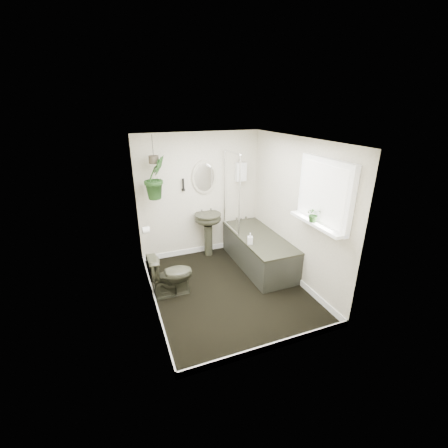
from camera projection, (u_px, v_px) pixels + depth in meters
name	position (u px, v px, depth m)	size (l,w,h in m)	color
floor	(227.00, 289.00, 4.79)	(2.30, 2.80, 0.02)	black
ceiling	(228.00, 139.00, 3.92)	(2.30, 2.80, 0.02)	white
wall_back	(200.00, 196.00, 5.58)	(2.30, 0.02, 2.30)	beige
wall_front	(278.00, 267.00, 3.13)	(2.30, 0.02, 2.30)	beige
wall_left	(147.00, 233.00, 3.97)	(0.02, 2.80, 2.30)	beige
wall_right	(296.00, 212.00, 4.74)	(0.02, 2.80, 2.30)	beige
skirting	(227.00, 285.00, 4.76)	(2.30, 2.80, 0.10)	white
bathtub	(258.00, 250.00, 5.38)	(0.72, 1.72, 0.58)	#2B2C20
bath_screen	(232.00, 192.00, 5.32)	(0.04, 0.72, 1.40)	silver
shower_box	(241.00, 172.00, 5.63)	(0.20, 0.10, 0.35)	white
oval_mirror	(204.00, 177.00, 5.44)	(0.46, 0.03, 0.62)	#B9B298
wall_sconce	(183.00, 185.00, 5.34)	(0.04, 0.04, 0.22)	black
toilet_roll_holder	(146.00, 230.00, 4.69)	(0.11, 0.11, 0.11)	white
window_recess	(325.00, 193.00, 3.93)	(0.08, 1.00, 0.90)	white
window_sill	(317.00, 223.00, 4.06)	(0.18, 1.00, 0.04)	white
window_blinds	(322.00, 193.00, 3.91)	(0.01, 0.86, 0.76)	white
toilet	(171.00, 275.00, 4.53)	(0.37, 0.66, 0.67)	#2B2C20
pedestal_sink	(208.00, 234.00, 5.71)	(0.50, 0.42, 0.85)	#2B2C20
sill_plant	(314.00, 214.00, 4.02)	(0.19, 0.16, 0.21)	black
hanging_plant	(155.00, 178.00, 4.87)	(0.39, 0.31, 0.71)	black
soap_bottle	(250.00, 238.00, 4.94)	(0.08, 0.09, 0.19)	black
hanging_pot	(154.00, 160.00, 4.76)	(0.16, 0.16, 0.12)	#373025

